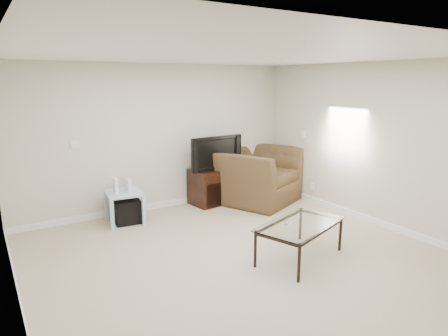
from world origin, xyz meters
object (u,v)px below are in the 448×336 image
television (214,152)px  coffee_table (300,241)px  recliner (258,166)px  side_table (125,207)px  subwoofer (127,211)px  tv_stand (213,186)px

television → coffee_table: size_ratio=0.82×
recliner → coffee_table: size_ratio=1.26×
side_table → coffee_table: 2.84m
side_table → subwoofer: size_ratio=1.37×
side_table → subwoofer: side_table is taller
subwoofer → coffee_table: size_ratio=0.33×
tv_stand → television: television is taller
coffee_table → side_table: bearing=120.9°
side_table → coffee_table: side_table is taller
tv_stand → side_table: (-1.72, -0.19, -0.07)m
recliner → television: bearing=138.1°
television → side_table: 1.86m
television → side_table: television is taller
subwoofer → recliner: recliner is taller
recliner → coffee_table: bearing=-138.0°
subwoofer → television: bearing=4.6°
television → recliner: bearing=-23.0°
television → recliner: recliner is taller
side_table → coffee_table: bearing=-59.1°
side_table → television: bearing=5.1°
subwoofer → recliner: (2.48, -0.13, 0.47)m
tv_stand → coffee_table: tv_stand is taller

